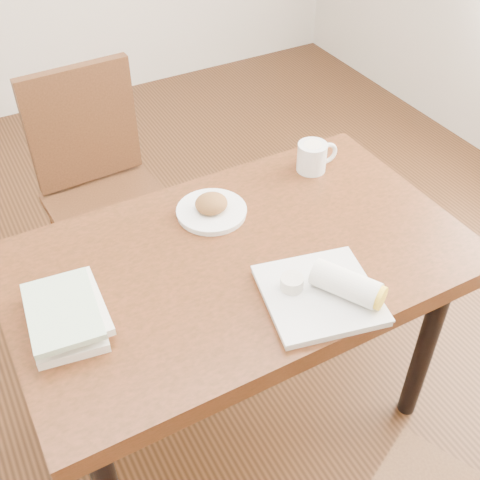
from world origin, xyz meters
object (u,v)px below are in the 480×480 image
coffee_mug (313,156)px  book_stack (67,314)px  table (240,277)px  chair_far (101,182)px  plate_burrito (328,291)px  plate_scone (211,209)px

coffee_mug → book_stack: coffee_mug is taller
table → book_stack: bearing=-177.9°
chair_far → coffee_mug: bearing=-44.8°
table → plate_burrito: plate_burrito is taller
plate_scone → book_stack: bearing=-156.9°
chair_far → plate_scone: 0.66m
book_stack → plate_scone: bearing=23.1°
chair_far → coffee_mug: size_ratio=6.89×
table → chair_far: chair_far is taller
plate_scone → plate_burrito: 0.45m
table → coffee_mug: bearing=31.3°
table → book_stack: book_stack is taller
coffee_mug → plate_burrito: (-0.29, -0.49, -0.02)m
table → chair_far: bearing=101.0°
chair_far → plate_scone: bearing=-74.6°
coffee_mug → plate_burrito: bearing=-120.3°
chair_far → plate_scone: (0.16, -0.60, 0.22)m
plate_burrito → book_stack: plate_burrito is taller
plate_scone → plate_burrito: (0.10, -0.44, 0.01)m
plate_scone → book_stack: (-0.49, -0.21, 0.01)m
plate_scone → plate_burrito: size_ratio=0.63×
plate_scone → book_stack: 0.53m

